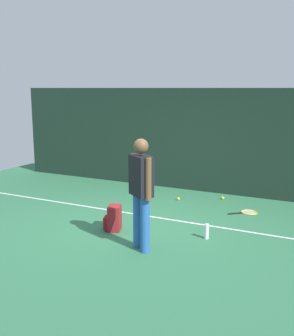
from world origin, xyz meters
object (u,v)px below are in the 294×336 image
at_px(tennis_ball_by_fence, 178,199).
at_px(backpack, 114,219).
at_px(tennis_player, 141,188).
at_px(tennis_ball_near_player, 223,198).
at_px(tennis_racket, 248,212).
at_px(water_bottle, 207,231).

bearing_deg(tennis_ball_by_fence, backpack, -96.52).
relative_size(tennis_player, backpack, 3.86).
distance_m(backpack, tennis_ball_near_player, 3.00).
height_order(tennis_racket, water_bottle, water_bottle).
bearing_deg(tennis_ball_by_fence, tennis_racket, -8.65).
height_order(tennis_racket, tennis_ball_by_fence, tennis_ball_by_fence).
distance_m(tennis_ball_near_player, water_bottle, 2.49).
relative_size(backpack, tennis_ball_near_player, 6.67).
bearing_deg(tennis_player, tennis_ball_near_player, 119.43).
height_order(tennis_racket, tennis_ball_near_player, tennis_ball_near_player).
relative_size(tennis_player, tennis_racket, 2.94).
height_order(tennis_player, backpack, tennis_player).
bearing_deg(tennis_ball_near_player, water_bottle, -79.53).
bearing_deg(tennis_racket, water_bottle, -140.40).
distance_m(tennis_racket, backpack, 2.75).
xyz_separation_m(tennis_player, tennis_ball_near_player, (0.29, 3.32, -0.93)).
distance_m(tennis_player, backpack, 1.24).
bearing_deg(tennis_player, tennis_racket, 102.81).
height_order(tennis_ball_near_player, water_bottle, water_bottle).
height_order(tennis_player, tennis_ball_by_fence, tennis_player).
xyz_separation_m(backpack, tennis_ball_by_fence, (0.26, 2.28, -0.18)).
xyz_separation_m(tennis_player, tennis_ball_by_fence, (-0.56, 2.81, -0.93)).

